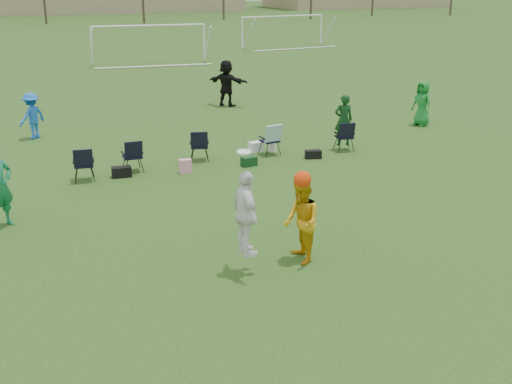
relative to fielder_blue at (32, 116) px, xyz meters
name	(u,v)px	position (x,y,z in m)	size (l,w,h in m)	color
ground	(294,276)	(4.12, -13.30, -0.81)	(260.00, 260.00, 0.00)	#244B17
fielder_blue	(32,116)	(0.00, 0.00, 0.00)	(1.05, 0.60, 1.63)	blue
fielder_green_far	(422,103)	(14.02, -3.08, 0.04)	(0.83, 0.54, 1.70)	#157A2B
fielder_black	(226,83)	(8.26, 3.23, 0.19)	(1.87, 0.59, 2.01)	black
center_contest	(279,217)	(4.02, -12.75, 0.22)	(1.80, 1.06, 2.44)	white
sideline_setup	(237,143)	(5.80, -5.21, -0.27)	(9.07, 1.86, 1.83)	#0F3815
goal_mid	(149,33)	(8.12, 18.70, 1.11)	(7.40, 0.63, 2.46)	white
goal_right	(283,22)	(20.12, 24.70, 1.11)	(7.35, 1.14, 2.46)	white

